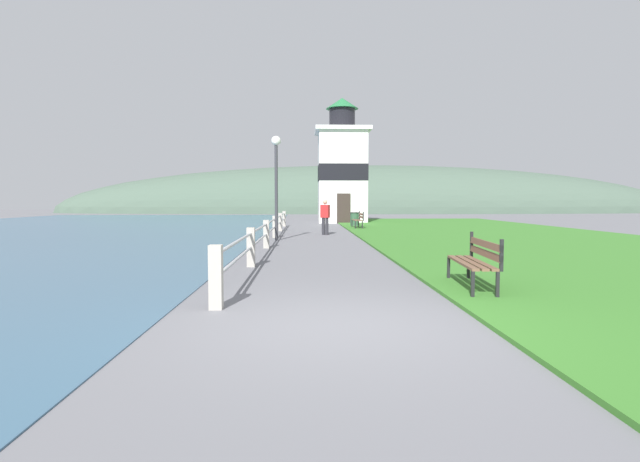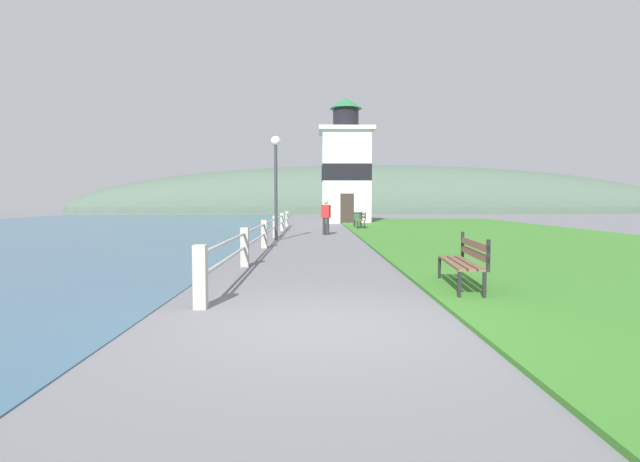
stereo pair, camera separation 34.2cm
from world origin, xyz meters
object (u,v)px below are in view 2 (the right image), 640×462
(park_bench_midway, at_px, (361,219))
(lamp_post, at_px, (276,169))
(lighthouse, at_px, (346,169))
(person_strolling, at_px, (326,216))
(park_bench_near, at_px, (465,259))
(trash_bin, at_px, (357,219))

(park_bench_midway, distance_m, lamp_post, 9.11)
(park_bench_midway, xyz_separation_m, lighthouse, (-0.34, 7.79, 3.15))
(person_strolling, bearing_deg, lighthouse, 19.24)
(park_bench_near, relative_size, park_bench_midway, 1.12)
(park_bench_near, height_order, lamp_post, lamp_post)
(person_strolling, bearing_deg, park_bench_midway, 4.12)
(person_strolling, bearing_deg, park_bench_near, -144.86)
(park_bench_near, xyz_separation_m, lighthouse, (-0.35, 26.37, 3.15))
(lighthouse, bearing_deg, lamp_post, -103.12)
(lighthouse, height_order, trash_bin, lighthouse)
(trash_bin, bearing_deg, park_bench_near, -89.98)
(park_bench_midway, xyz_separation_m, person_strolling, (-2.01, -4.82, 0.31))
(park_bench_midway, bearing_deg, trash_bin, -90.42)
(lamp_post, bearing_deg, person_strolling, 57.12)
(park_bench_midway, bearing_deg, park_bench_near, 89.50)
(person_strolling, distance_m, lamp_post, 4.11)
(person_strolling, height_order, lamp_post, lamp_post)
(lighthouse, xyz_separation_m, trash_bin, (0.34, -5.59, -3.26))
(park_bench_near, bearing_deg, trash_bin, -84.91)
(lighthouse, xyz_separation_m, person_strolling, (-1.67, -12.60, -2.84))
(lighthouse, bearing_deg, park_bench_midway, -87.49)
(park_bench_near, height_order, person_strolling, person_strolling)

